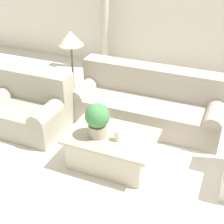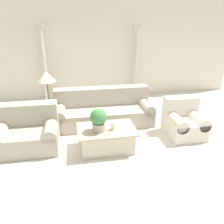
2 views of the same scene
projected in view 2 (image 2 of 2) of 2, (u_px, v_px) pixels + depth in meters
The scene contains 11 objects.
ground_plane at pixel (106, 136), 5.05m from camera, with size 16.00×16.00×0.00m, color silver.
wall_back at pixel (92, 50), 7.12m from camera, with size 10.00×0.06×3.20m.
sofa_long at pixel (103, 110), 5.64m from camera, with size 2.45×0.96×0.88m.
loveseat at pixel (27, 131), 4.54m from camera, with size 1.26×0.96×0.88m.
coffee_table at pixel (107, 138), 4.49m from camera, with size 1.18×0.80×0.47m.
potted_plant at pixel (99, 119), 4.21m from camera, with size 0.32×0.32×0.47m.
pillar_candle at pixel (113, 126), 4.32m from camera, with size 0.09×0.09×0.15m.
floor_lamp at pixel (47, 80), 4.95m from camera, with size 0.41×0.41×1.43m.
column_left at pixel (44, 65), 6.73m from camera, with size 0.23×0.23×2.37m.
column_right at pixel (135, 62), 7.21m from camera, with size 0.23×0.23×2.37m.
armchair at pixel (184, 121), 5.04m from camera, with size 0.79×0.86×0.85m.
Camera 2 is at (-0.66, -4.40, 2.47)m, focal length 35.00 mm.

